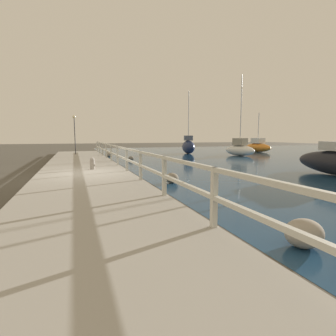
# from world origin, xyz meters

# --- Properties ---
(ground_plane) EXTENTS (120.00, 120.00, 0.00)m
(ground_plane) POSITION_xyz_m (0.00, 0.00, 0.00)
(ground_plane) COLOR #4C473D
(dock_walkway) EXTENTS (3.97, 36.00, 0.24)m
(dock_walkway) POSITION_xyz_m (0.00, 0.00, 0.12)
(dock_walkway) COLOR #9E998E
(dock_walkway) RESTS_ON ground
(railing) EXTENTS (0.10, 32.50, 1.08)m
(railing) POSITION_xyz_m (1.89, -0.00, 0.97)
(railing) COLOR beige
(railing) RESTS_ON dock_walkway
(boulder_mid_strip) EXTENTS (0.65, 0.58, 0.48)m
(boulder_mid_strip) POSITION_xyz_m (3.14, -8.89, 0.24)
(boulder_mid_strip) COLOR gray
(boulder_mid_strip) RESTS_ON ground
(boulder_upstream) EXTENTS (0.55, 0.49, 0.41)m
(boulder_upstream) POSITION_xyz_m (3.20, -2.48, 0.20)
(boulder_upstream) COLOR slate
(boulder_upstream) RESTS_ON ground
(boulder_downstream) EXTENTS (0.44, 0.40, 0.33)m
(boulder_downstream) POSITION_xyz_m (3.69, 7.67, 0.17)
(boulder_downstream) COLOR #666056
(boulder_downstream) RESTS_ON ground
(boulder_water_edge) EXTENTS (0.61, 0.55, 0.46)m
(boulder_water_edge) POSITION_xyz_m (2.53, 11.97, 0.23)
(boulder_water_edge) COLOR gray
(boulder_water_edge) RESTS_ON ground
(mooring_bollard) EXTENTS (0.23, 0.23, 0.59)m
(mooring_bollard) POSITION_xyz_m (0.42, 1.18, 0.53)
(mooring_bollard) COLOR gray
(mooring_bollard) RESTS_ON dock_walkway
(dock_lamp) EXTENTS (0.27, 0.27, 3.45)m
(dock_lamp) POSITION_xyz_m (-0.29, 12.83, 2.81)
(dock_lamp) COLOR #2D2D33
(dock_lamp) RESTS_ON dock_walkway
(sailboat_orange) EXTENTS (1.81, 4.08, 4.61)m
(sailboat_orange) POSITION_xyz_m (20.33, 13.87, 0.63)
(sailboat_orange) COLOR orange
(sailboat_orange) RESTS_ON water_surface
(sailboat_navy) EXTENTS (1.70, 3.58, 6.56)m
(sailboat_navy) POSITION_xyz_m (11.14, 13.66, 0.79)
(sailboat_navy) COLOR #192347
(sailboat_navy) RESTS_ON water_surface
(sailboat_white) EXTENTS (2.09, 3.49, 7.44)m
(sailboat_white) POSITION_xyz_m (14.48, 9.12, 0.66)
(sailboat_white) COLOR white
(sailboat_white) RESTS_ON water_surface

